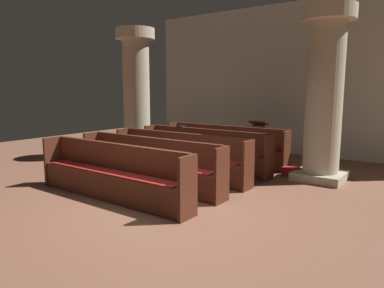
% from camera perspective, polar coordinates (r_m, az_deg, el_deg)
% --- Properties ---
extents(ground_plane, '(19.20, 19.20, 0.00)m').
position_cam_1_polar(ground_plane, '(6.30, -4.55, -9.52)').
color(ground_plane, brown).
extents(back_wall, '(10.00, 0.16, 4.50)m').
position_cam_1_polar(back_wall, '(11.30, 16.15, 9.86)').
color(back_wall, beige).
rests_on(back_wall, ground).
extents(pew_row_0, '(3.53, 0.46, 0.99)m').
position_cam_1_polar(pew_row_0, '(9.60, 5.19, 0.08)').
color(pew_row_0, '#562819').
rests_on(pew_row_0, ground).
extents(pew_row_1, '(3.53, 0.46, 0.99)m').
position_cam_1_polar(pew_row_1, '(8.78, 1.87, -0.71)').
color(pew_row_1, '#562819').
rests_on(pew_row_1, ground).
extents(pew_row_2, '(3.53, 0.47, 0.99)m').
position_cam_1_polar(pew_row_2, '(8.00, -2.11, -1.65)').
color(pew_row_2, '#562819').
rests_on(pew_row_2, ground).
extents(pew_row_3, '(3.53, 0.46, 0.99)m').
position_cam_1_polar(pew_row_3, '(7.27, -6.92, -2.78)').
color(pew_row_3, '#562819').
rests_on(pew_row_3, ground).
extents(pew_row_4, '(3.53, 0.46, 0.99)m').
position_cam_1_polar(pew_row_4, '(6.60, -12.77, -4.13)').
color(pew_row_4, '#562819').
rests_on(pew_row_4, ground).
extents(pillar_aisle_side, '(1.10, 1.10, 3.66)m').
position_cam_1_polar(pillar_aisle_side, '(8.14, 20.40, 7.74)').
color(pillar_aisle_side, tan).
rests_on(pillar_aisle_side, ground).
extents(pillar_far_side, '(1.10, 1.10, 3.66)m').
position_cam_1_polar(pillar_far_side, '(10.56, -8.87, 8.31)').
color(pillar_far_side, tan).
rests_on(pillar_far_side, ground).
extents(lectern, '(0.48, 0.45, 1.08)m').
position_cam_1_polar(lectern, '(10.48, 10.45, 0.30)').
color(lectern, brown).
rests_on(lectern, ground).
extents(hymn_book, '(0.16, 0.19, 0.03)m').
position_cam_1_polar(hymn_book, '(9.37, -1.79, 2.85)').
color(hymn_book, black).
rests_on(hymn_book, pew_row_1).
extents(kneeler_box_red, '(0.38, 0.25, 0.21)m').
position_cam_1_polar(kneeler_box_red, '(8.48, 15.55, -4.29)').
color(kneeler_box_red, maroon).
rests_on(kneeler_box_red, ground).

